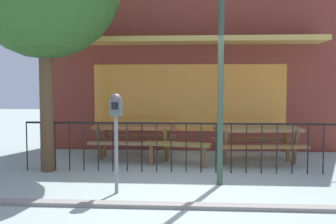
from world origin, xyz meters
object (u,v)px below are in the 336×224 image
object	(u,v)px
picnic_table_right	(257,135)
street_lamp	(221,45)
picnic_table_left	(135,132)
patio_bench	(177,149)
parking_meter_near	(116,117)

from	to	relation	value
picnic_table_right	street_lamp	size ratio (longest dim) A/B	0.54
picnic_table_left	patio_bench	xyz separation A→B (m)	(1.00, -0.65, -0.26)
patio_bench	picnic_table_left	bearing A→B (deg)	146.88
patio_bench	street_lamp	xyz separation A→B (m)	(0.79, -1.54, 1.99)
picnic_table_right	street_lamp	world-z (taller)	street_lamp
picnic_table_left	parking_meter_near	bearing A→B (deg)	-86.91
picnic_table_right	parking_meter_near	size ratio (longest dim) A/B	1.23
picnic_table_left	parking_meter_near	size ratio (longest dim) A/B	1.18
street_lamp	patio_bench	bearing A→B (deg)	117.16
street_lamp	parking_meter_near	bearing A→B (deg)	-158.41
patio_bench	street_lamp	distance (m)	2.64
picnic_table_right	parking_meter_near	bearing A→B (deg)	-134.73
parking_meter_near	patio_bench	bearing A→B (deg)	68.75
parking_meter_near	street_lamp	xyz separation A→B (m)	(1.64, 0.65, 1.14)
parking_meter_near	street_lamp	size ratio (longest dim) A/B	0.44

